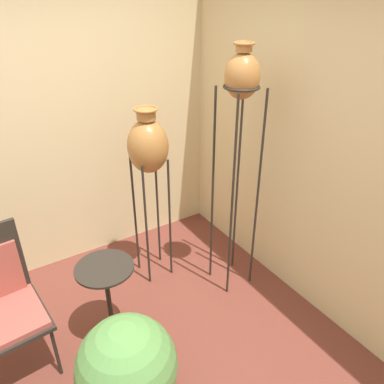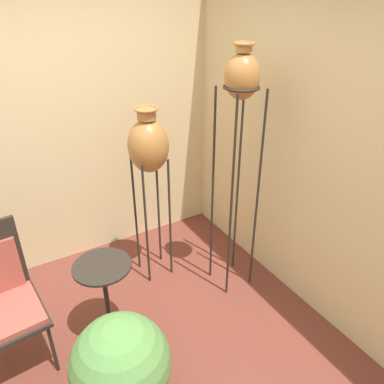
% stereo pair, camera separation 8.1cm
% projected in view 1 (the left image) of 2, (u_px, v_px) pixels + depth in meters
% --- Properties ---
extents(ground_plane, '(14.00, 14.00, 0.00)m').
position_uv_depth(ground_plane, '(133.00, 384.00, 2.59)').
color(ground_plane, brown).
extents(wall_back, '(7.25, 0.06, 2.70)m').
position_uv_depth(wall_back, '(39.00, 130.00, 3.17)').
color(wall_back, beige).
rests_on(wall_back, ground_plane).
extents(wall_right, '(0.06, 7.25, 2.70)m').
position_uv_depth(wall_right, '(327.00, 153.00, 2.72)').
color(wall_right, beige).
rests_on(wall_right, ground_plane).
extents(vase_stand_tall, '(0.28, 0.28, 2.09)m').
position_uv_depth(vase_stand_tall, '(241.00, 90.00, 2.70)').
color(vase_stand_tall, '#28231E').
rests_on(vase_stand_tall, ground_plane).
extents(vase_stand_medium, '(0.34, 0.34, 1.60)m').
position_uv_depth(vase_stand_medium, '(148.00, 148.00, 3.03)').
color(vase_stand_medium, '#28231E').
rests_on(vase_stand_medium, ground_plane).
extents(chair, '(0.51, 0.54, 1.07)m').
position_uv_depth(chair, '(1.00, 299.00, 2.49)').
color(chair, '#28231E').
rests_on(chair, ground_plane).
extents(side_table, '(0.42, 0.42, 0.68)m').
position_uv_depth(side_table, '(107.00, 288.00, 2.73)').
color(side_table, '#28231E').
rests_on(side_table, ground_plane).
extents(potted_plant, '(0.61, 0.61, 0.73)m').
position_uv_depth(potted_plant, '(127.00, 370.00, 2.24)').
color(potted_plant, olive).
rests_on(potted_plant, ground_plane).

